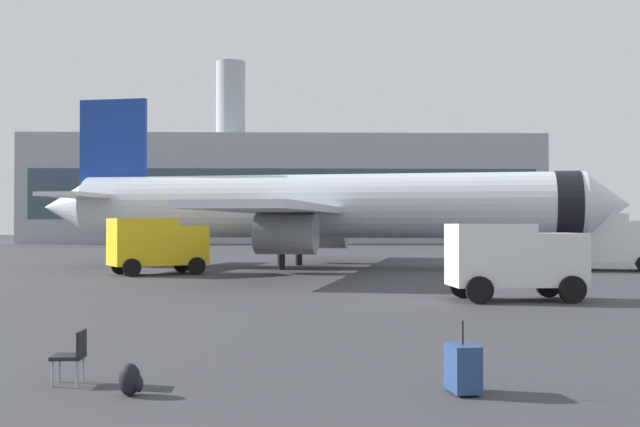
# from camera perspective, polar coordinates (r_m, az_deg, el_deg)

# --- Properties ---
(airplane_at_gate) EXTENTS (35.56, 32.30, 10.50)m
(airplane_at_gate) POSITION_cam_1_polar(r_m,az_deg,el_deg) (45.71, -0.05, 0.51)
(airplane_at_gate) COLOR silver
(airplane_at_gate) RESTS_ON ground
(service_truck) EXTENTS (5.27, 4.22, 2.90)m
(service_truck) POSITION_cam_1_polar(r_m,az_deg,el_deg) (40.33, -12.09, -2.20)
(service_truck) COLOR yellow
(service_truck) RESTS_ON ground
(fuel_truck) EXTENTS (6.46, 4.49, 3.20)m
(fuel_truck) POSITION_cam_1_polar(r_m,az_deg,el_deg) (46.15, 20.31, -1.79)
(fuel_truck) COLOR white
(fuel_truck) RESTS_ON ground
(cargo_van) EXTENTS (4.50, 2.53, 2.60)m
(cargo_van) POSITION_cam_1_polar(r_m,az_deg,el_deg) (26.62, 14.24, -3.21)
(cargo_van) COLOR white
(cargo_van) RESTS_ON ground
(safety_cone_near) EXTENTS (0.44, 0.44, 0.63)m
(safety_cone_near) POSITION_cam_1_polar(r_m,az_deg,el_deg) (55.64, 10.32, -3.17)
(safety_cone_near) COLOR #F2590C
(safety_cone_near) RESTS_ON ground
(safety_cone_mid) EXTENTS (0.44, 0.44, 0.74)m
(safety_cone_mid) POSITION_cam_1_polar(r_m,az_deg,el_deg) (53.00, 11.63, -3.22)
(safety_cone_mid) COLOR #F2590C
(safety_cone_mid) RESTS_ON ground
(safety_cone_far) EXTENTS (0.44, 0.44, 0.77)m
(safety_cone_far) POSITION_cam_1_polar(r_m,az_deg,el_deg) (48.12, -12.08, -3.45)
(safety_cone_far) COLOR #F2590C
(safety_cone_far) RESTS_ON ground
(rolling_suitcase) EXTENTS (0.48, 0.69, 1.10)m
(rolling_suitcase) POSITION_cam_1_polar(r_m,az_deg,el_deg) (11.95, 10.62, -11.25)
(rolling_suitcase) COLOR navy
(rolling_suitcase) RESTS_ON ground
(traveller_backpack) EXTENTS (0.36, 0.40, 0.48)m
(traveller_backpack) POSITION_cam_1_polar(r_m,az_deg,el_deg) (11.99, -13.96, -11.97)
(traveller_backpack) COLOR black
(traveller_backpack) RESTS_ON ground
(gate_chair) EXTENTS (0.50, 0.50, 0.86)m
(gate_chair) POSITION_cam_1_polar(r_m,az_deg,el_deg) (13.01, -17.96, -9.89)
(gate_chair) COLOR black
(gate_chair) RESTS_ON ground
(terminal_building) EXTENTS (73.22, 21.98, 27.29)m
(terminal_building) POSITION_cam_1_polar(r_m,az_deg,el_deg) (115.52, -2.63, 1.71)
(terminal_building) COLOR #9EA3AD
(terminal_building) RESTS_ON ground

